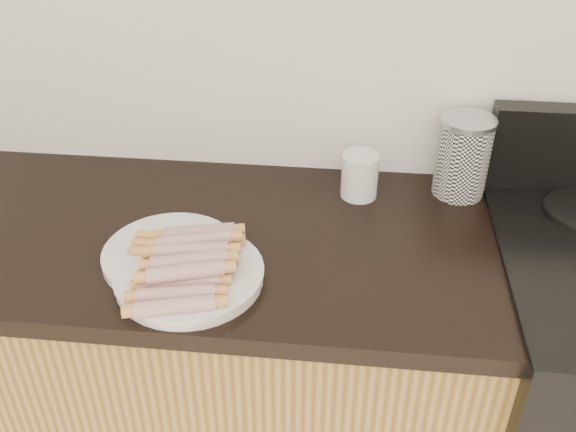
# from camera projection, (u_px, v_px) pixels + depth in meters

# --- Properties ---
(wall_back) EXTENTS (4.00, 0.04, 2.60)m
(wall_back) POSITION_uv_depth(u_px,v_px,m) (322.00, 8.00, 1.40)
(wall_back) COLOR silver
(wall_back) RESTS_ON ground
(cabinet_base) EXTENTS (2.20, 0.59, 0.86)m
(cabinet_base) POSITION_uv_depth(u_px,v_px,m) (40.00, 366.00, 1.69)
(cabinet_base) COLOR #A6793E
(cabinet_base) RESTS_ON floor
(main_plate) EXTENTS (0.35, 0.35, 0.02)m
(main_plate) POSITION_uv_depth(u_px,v_px,m) (190.00, 276.00, 1.25)
(main_plate) COLOR white
(main_plate) RESTS_ON counter_slab
(side_plate) EXTENTS (0.36, 0.36, 0.02)m
(side_plate) POSITION_uv_depth(u_px,v_px,m) (171.00, 254.00, 1.31)
(side_plate) COLOR white
(side_plate) RESTS_ON counter_slab
(hotdog_pile) EXTENTS (0.15, 0.29, 0.06)m
(hotdog_pile) POSITION_uv_depth(u_px,v_px,m) (188.00, 263.00, 1.23)
(hotdog_pile) COLOR #A24A39
(hotdog_pile) RESTS_ON main_plate
(plain_sausages) EXTENTS (0.14, 0.08, 0.02)m
(plain_sausages) POSITION_uv_depth(u_px,v_px,m) (170.00, 246.00, 1.30)
(plain_sausages) COLOR #B7754B
(plain_sausages) RESTS_ON side_plate
(canister) EXTENTS (0.12, 0.12, 0.19)m
(canister) POSITION_uv_depth(u_px,v_px,m) (463.00, 157.00, 1.47)
(canister) COLOR white
(canister) RESTS_ON counter_slab
(mug) EXTENTS (0.11, 0.11, 0.11)m
(mug) POSITION_uv_depth(u_px,v_px,m) (360.00, 176.00, 1.49)
(mug) COLOR white
(mug) RESTS_ON counter_slab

